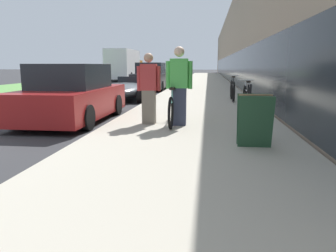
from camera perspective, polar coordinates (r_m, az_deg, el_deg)
name	(u,v)px	position (r m, az deg, el deg)	size (l,w,h in m)	color
sidewalk_slab	(204,84)	(26.00, 6.31, 7.32)	(4.20, 70.00, 0.11)	#B2AA99
storefront_facade	(279,46)	(34.69, 18.79, 13.13)	(10.01, 70.00, 6.77)	gray
lawn_strip	(73,81)	(32.56, -16.14, 7.54)	(5.39, 70.00, 0.03)	#5B9347
tandem_bicycle	(174,107)	(7.89, 1.14, 3.28)	(0.52, 2.33, 0.90)	black
person_rider	(179,86)	(7.55, 1.93, 6.92)	(0.61, 0.24, 1.79)	#33384C
person_bystander	(149,89)	(7.76, -3.36, 6.50)	(0.56, 0.22, 1.66)	#756B5B
bike_rack_hoop	(249,95)	(10.04, 13.96, 5.30)	(0.05, 0.60, 0.84)	black
cruiser_bike_nearest	(247,97)	(10.85, 13.52, 4.99)	(0.52, 1.77, 0.91)	black
cruiser_bike_middle	(232,90)	(13.24, 11.17, 6.15)	(0.52, 1.91, 0.98)	black
sandwich_board_sign	(255,120)	(5.79, 14.83, 0.99)	(0.56, 0.56, 0.90)	#23472D
parked_sedan_curbside	(72,96)	(9.13, -16.41, 5.10)	(1.93, 4.11, 1.52)	maroon
vintage_roadster_curbside	(128,90)	(14.33, -6.95, 6.24)	(1.79, 3.95, 0.99)	#4C5156
parked_sedan_far	(151,78)	(20.12, -2.97, 8.40)	(1.85, 4.20, 1.64)	black
moving_truck	(125,65)	(33.13, -7.58, 10.46)	(2.24, 7.51, 2.95)	orange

